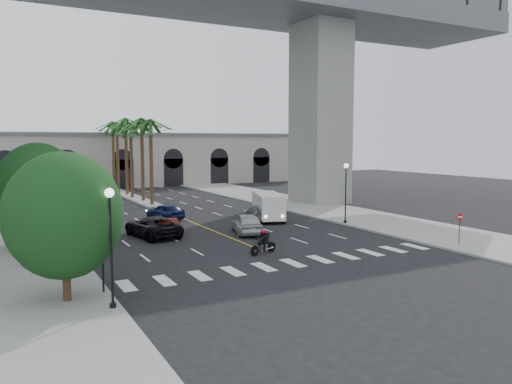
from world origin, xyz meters
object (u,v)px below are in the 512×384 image
at_px(car_c, 153,226).
at_px(lamp_post_left_near, 111,238).
at_px(car_a, 247,223).
at_px(do_not_enter_sign, 460,222).
at_px(motorcycle_rider, 264,243).
at_px(pedestrian_a, 26,252).
at_px(car_e, 165,211).
at_px(lamp_post_left_far, 54,192).
at_px(cargo_van, 268,206).
at_px(car_d, 260,212).
at_px(car_b, 168,226).
at_px(traffic_signal_near, 102,243).
at_px(traffic_signal_far, 87,230).
at_px(lamp_post_right, 346,188).

bearing_deg(car_c, lamp_post_left_near, 58.34).
distance_m(car_a, car_c, 7.30).
bearing_deg(do_not_enter_sign, motorcycle_rider, 160.66).
distance_m(car_c, pedestrian_a, 10.95).
distance_m(car_e, pedestrian_a, 18.79).
bearing_deg(lamp_post_left_far, lamp_post_left_near, -90.00).
bearing_deg(cargo_van, car_d, 168.19).
xyz_separation_m(car_c, cargo_van, (11.69, 2.71, 0.57)).
bearing_deg(car_c, car_d, -173.89).
xyz_separation_m(lamp_post_left_near, car_b, (7.55, 15.64, -2.55)).
xyz_separation_m(lamp_post_left_far, car_a, (13.29, -7.67, -2.40)).
distance_m(car_c, car_e, 8.60).
xyz_separation_m(traffic_signal_near, car_b, (7.45, 13.14, -1.84)).
distance_m(car_b, cargo_van, 10.79).
height_order(traffic_signal_near, car_d, traffic_signal_near).
height_order(lamp_post_left_far, car_c, lamp_post_left_far).
height_order(lamp_post_left_far, car_e, lamp_post_left_far).
bearing_deg(traffic_signal_far, do_not_enter_sign, -10.53).
bearing_deg(car_e, traffic_signal_near, 46.44).
xyz_separation_m(lamp_post_right, car_a, (-9.51, 0.33, -2.40)).
bearing_deg(car_a, car_e, -55.36).
xyz_separation_m(motorcycle_rider, car_e, (-1.21, 16.90, -0.01)).
height_order(traffic_signal_far, motorcycle_rider, traffic_signal_far).
xyz_separation_m(car_d, cargo_van, (0.63, -0.37, 0.62)).
relative_size(lamp_post_left_far, do_not_enter_sign, 2.27).
height_order(car_d, cargo_van, cargo_van).
relative_size(traffic_signal_far, pedestrian_a, 2.12).
bearing_deg(cargo_van, car_e, 166.67).
distance_m(motorcycle_rider, car_c, 10.22).
bearing_deg(lamp_post_left_near, car_c, 67.83).
bearing_deg(cargo_van, do_not_enter_sign, -50.60).
bearing_deg(lamp_post_left_far, car_e, 13.48).
bearing_deg(cargo_van, lamp_post_left_far, -169.94).
bearing_deg(motorcycle_rider, car_c, 99.09).
height_order(lamp_post_left_near, lamp_post_right, same).
relative_size(traffic_signal_near, car_b, 0.89).
height_order(cargo_van, do_not_enter_sign, cargo_van).
bearing_deg(do_not_enter_sign, cargo_van, 109.94).
distance_m(car_d, do_not_enter_sign, 17.89).
distance_m(lamp_post_left_near, traffic_signal_far, 6.54).
relative_size(lamp_post_left_far, cargo_van, 0.87).
bearing_deg(cargo_van, traffic_signal_far, -127.97).
xyz_separation_m(car_a, do_not_enter_sign, (10.80, -11.28, 0.89)).
distance_m(cargo_van, pedestrian_a, 22.59).
height_order(traffic_signal_far, car_d, traffic_signal_far).
distance_m(lamp_post_left_far, traffic_signal_near, 18.51).
relative_size(lamp_post_left_far, car_a, 1.11).
height_order(traffic_signal_far, do_not_enter_sign, traffic_signal_far).
height_order(traffic_signal_far, cargo_van, traffic_signal_far).
xyz_separation_m(lamp_post_right, car_d, (-5.42, 5.60, -2.48)).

